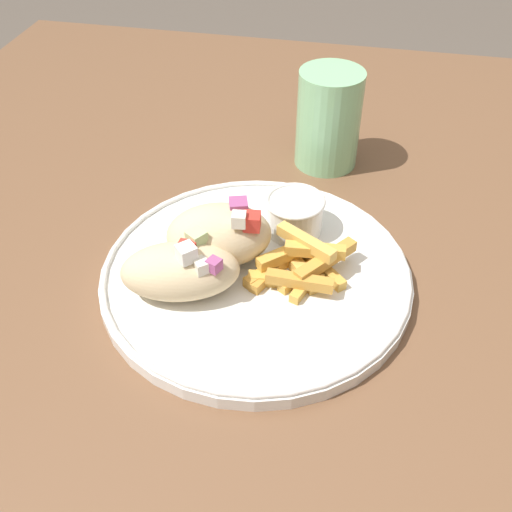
{
  "coord_description": "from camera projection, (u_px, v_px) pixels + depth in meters",
  "views": [
    {
      "loc": [
        0.06,
        -0.47,
        1.18
      ],
      "look_at": [
        -0.03,
        -0.04,
        0.78
      ],
      "focal_mm": 42.0,
      "sensor_mm": 36.0,
      "label": 1
    }
  ],
  "objects": [
    {
      "name": "water_glass",
      "position": [
        328.0,
        123.0,
        0.74
      ],
      "size": [
        0.08,
        0.08,
        0.12
      ],
      "color": "#8CCC93",
      "rests_on": "table"
    },
    {
      "name": "fries_pile",
      "position": [
        300.0,
        265.0,
        0.59
      ],
      "size": [
        0.1,
        0.09,
        0.04
      ],
      "color": "gold",
      "rests_on": "plate"
    },
    {
      "name": "pita_sandwich_near",
      "position": [
        181.0,
        270.0,
        0.56
      ],
      "size": [
        0.13,
        0.09,
        0.06
      ],
      "rotation": [
        0.0,
        0.0,
        0.26
      ],
      "color": "beige",
      "rests_on": "plate"
    },
    {
      "name": "sauce_ramekin",
      "position": [
        293.0,
        213.0,
        0.64
      ],
      "size": [
        0.06,
        0.06,
        0.04
      ],
      "color": "white",
      "rests_on": "plate"
    },
    {
      "name": "plate",
      "position": [
        256.0,
        274.0,
        0.61
      ],
      "size": [
        0.31,
        0.31,
        0.02
      ],
      "color": "white",
      "rests_on": "table"
    },
    {
      "name": "table",
      "position": [
        285.0,
        313.0,
        0.69
      ],
      "size": [
        1.17,
        1.17,
        0.75
      ],
      "color": "brown",
      "rests_on": "ground_plane"
    },
    {
      "name": "pita_sandwich_far",
      "position": [
        220.0,
        235.0,
        0.59
      ],
      "size": [
        0.12,
        0.09,
        0.07
      ],
      "rotation": [
        0.0,
        0.0,
        0.26
      ],
      "color": "beige",
      "rests_on": "plate"
    }
  ]
}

